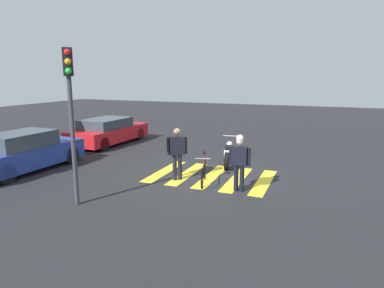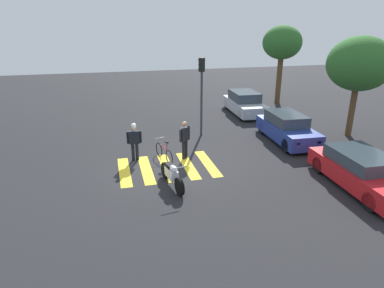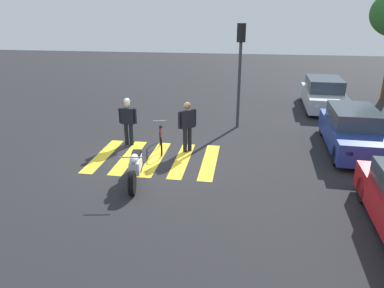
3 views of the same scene
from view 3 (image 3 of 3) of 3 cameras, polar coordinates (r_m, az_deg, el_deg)
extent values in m
plane|color=#232326|center=(12.08, -5.77, -2.26)|extent=(60.00, 60.00, 0.00)
cylinder|color=black|center=(9.78, -9.35, -6.04)|extent=(0.67, 0.25, 0.66)
cylinder|color=black|center=(11.14, -8.31, -2.58)|extent=(0.67, 0.25, 0.66)
cube|color=silver|center=(10.42, -8.82, -3.18)|extent=(0.84, 0.41, 0.36)
ellipsoid|color=silver|center=(10.11, -9.06, -2.31)|extent=(0.51, 0.32, 0.24)
cube|color=black|center=(10.51, -8.75, -1.55)|extent=(0.47, 0.31, 0.12)
cylinder|color=#A5A5AD|center=(9.56, -9.52, -2.07)|extent=(0.14, 0.62, 0.04)
torus|color=black|center=(13.21, -5.00, 1.30)|extent=(0.64, 0.21, 0.65)
torus|color=black|center=(12.21, -4.80, -0.32)|extent=(0.64, 0.21, 0.65)
cylinder|color=maroon|center=(12.62, -4.95, 1.72)|extent=(0.81, 0.26, 0.04)
cylinder|color=maroon|center=(12.26, -4.91, 1.99)|extent=(0.04, 0.04, 0.34)
cube|color=black|center=(12.21, -4.93, 2.80)|extent=(0.22, 0.15, 0.06)
cylinder|color=#99999E|center=(12.92, -5.07, 3.66)|extent=(0.15, 0.45, 0.03)
cylinder|color=black|center=(13.32, -10.23, 1.55)|extent=(0.14, 0.14, 0.80)
cylinder|color=black|center=(13.26, -9.50, 1.51)|extent=(0.14, 0.14, 0.80)
cube|color=black|center=(13.09, -10.05, 4.36)|extent=(0.21, 0.47, 0.57)
sphere|color=tan|center=(12.97, -10.16, 6.20)|extent=(0.22, 0.22, 0.22)
cylinder|color=black|center=(13.18, -11.21, 4.41)|extent=(0.09, 0.09, 0.54)
cylinder|color=black|center=(12.99, -8.86, 4.32)|extent=(0.09, 0.09, 0.54)
sphere|color=white|center=(12.95, -10.19, 6.62)|extent=(0.23, 0.23, 0.23)
cylinder|color=black|center=(12.50, -0.38, 0.77)|extent=(0.14, 0.14, 0.86)
cylinder|color=black|center=(12.42, -1.10, 0.62)|extent=(0.14, 0.14, 0.86)
cube|color=black|center=(12.23, -0.75, 3.95)|extent=(0.47, 0.52, 0.61)
sphere|color=#8C664C|center=(12.11, -0.77, 6.05)|extent=(0.23, 0.23, 0.23)
cylinder|color=black|center=(12.37, 0.46, 4.15)|extent=(0.09, 0.09, 0.58)
cylinder|color=black|center=(12.09, -2.00, 3.74)|extent=(0.09, 0.09, 0.58)
cube|color=yellow|center=(12.62, -13.73, -1.73)|extent=(2.95, 0.45, 0.01)
cube|color=yellow|center=(12.32, -9.84, -1.99)|extent=(2.95, 0.45, 0.01)
cube|color=yellow|center=(12.08, -5.77, -2.24)|extent=(2.95, 0.45, 0.01)
cube|color=yellow|center=(11.90, -1.55, -2.50)|extent=(2.95, 0.45, 0.01)
cube|color=yellow|center=(11.79, 2.76, -2.74)|extent=(2.95, 0.45, 0.01)
cylinder|color=black|center=(17.93, 22.92, 4.88)|extent=(0.65, 0.25, 0.64)
cylinder|color=black|center=(17.66, 17.92, 5.30)|extent=(0.65, 0.25, 0.64)
cylinder|color=black|center=(20.71, 21.41, 7.02)|extent=(0.65, 0.25, 0.64)
cylinder|color=black|center=(20.48, 17.06, 7.39)|extent=(0.65, 0.25, 0.64)
cube|color=#B7BAC1|center=(19.13, 19.87, 6.81)|extent=(4.36, 1.98, 0.69)
cube|color=#333D47|center=(19.21, 20.01, 8.81)|extent=(2.38, 1.68, 0.59)
cube|color=#F2EDCC|center=(17.20, 22.76, 5.35)|extent=(0.09, 0.20, 0.12)
cube|color=#F2EDCC|center=(17.00, 18.97, 5.67)|extent=(0.09, 0.20, 0.12)
cylinder|color=black|center=(12.30, 21.76, -1.56)|extent=(0.69, 0.25, 0.68)
cylinder|color=black|center=(15.29, 25.25, 2.11)|extent=(0.69, 0.25, 0.68)
cylinder|color=black|center=(14.98, 19.91, 2.52)|extent=(0.69, 0.25, 0.68)
cube|color=navy|center=(13.72, 23.81, 1.27)|extent=(4.31, 1.85, 0.71)
cube|color=#333D47|center=(13.74, 24.01, 4.03)|extent=(2.35, 1.56, 0.54)
cube|color=#F2EDCC|center=(11.65, 23.39, -1.36)|extent=(0.09, 0.20, 0.12)
cylinder|color=black|center=(10.28, 25.41, -6.53)|extent=(0.67, 0.25, 0.66)
cylinder|color=#38383D|center=(14.91, 7.36, 8.96)|extent=(0.12, 0.12, 3.43)
cube|color=black|center=(14.64, 7.74, 16.89)|extent=(0.34, 0.34, 0.70)
sphere|color=red|center=(14.73, 7.43, 17.82)|extent=(0.16, 0.16, 0.16)
sphere|color=orange|center=(14.74, 7.39, 16.93)|extent=(0.16, 0.16, 0.16)
sphere|color=green|center=(14.75, 7.34, 16.04)|extent=(0.16, 0.16, 0.16)
camera|label=1|loc=(22.62, -8.44, 17.26)|focal=32.08mm
camera|label=2|loc=(5.59, -108.28, 6.42)|focal=31.43mm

